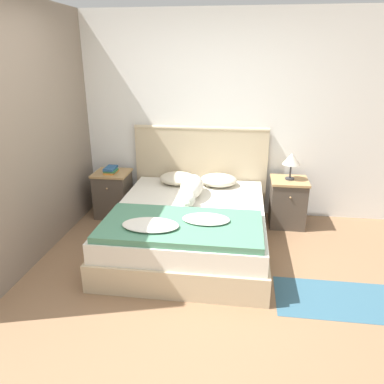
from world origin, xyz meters
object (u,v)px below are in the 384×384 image
at_px(bed, 190,227).
at_px(table_lamp, 292,160).
at_px(pillow_left, 178,178).
at_px(book_stack, 111,170).
at_px(nightstand_right, 288,202).
at_px(pillow_right, 218,180).
at_px(dog, 192,188).
at_px(nightstand_left, 113,194).

bearing_deg(bed, table_lamp, 33.86).
relative_size(pillow_left, book_stack, 1.98).
bearing_deg(nightstand_right, pillow_right, 179.52).
height_order(bed, pillow_left, pillow_left).
xyz_separation_m(pillow_left, pillow_right, (0.52, 0.00, 0.00)).
xyz_separation_m(nightstand_right, pillow_left, (-1.38, 0.01, 0.25)).
bearing_deg(dog, table_lamp, 21.66).
bearing_deg(dog, nightstand_left, 158.07).
distance_m(bed, nightstand_right, 1.35).
distance_m(pillow_left, dog, 0.51).
bearing_deg(table_lamp, bed, -146.14).
bearing_deg(nightstand_left, table_lamp, 0.22).
bearing_deg(bed, nightstand_left, 146.44).
xyz_separation_m(bed, nightstand_right, (1.12, 0.75, 0.06)).
relative_size(pillow_right, dog, 0.59).
distance_m(bed, dog, 0.46).
relative_size(nightstand_left, pillow_right, 1.28).
bearing_deg(pillow_left, nightstand_right, -0.30).
xyz_separation_m(bed, table_lamp, (1.12, 0.75, 0.61)).
xyz_separation_m(nightstand_left, pillow_right, (1.38, 0.01, 0.25)).
bearing_deg(pillow_left, dog, -62.10).
distance_m(pillow_left, book_stack, 0.87).
distance_m(bed, pillow_left, 0.86).
distance_m(dog, table_lamp, 1.26).
xyz_separation_m(nightstand_left, table_lamp, (2.25, 0.01, 0.55)).
relative_size(nightstand_right, book_stack, 2.54).
bearing_deg(dog, pillow_left, 117.90).
relative_size(bed, nightstand_right, 3.37).
height_order(pillow_right, table_lamp, table_lamp).
bearing_deg(table_lamp, nightstand_right, -90.00).
distance_m(pillow_right, table_lamp, 0.92).
height_order(bed, nightstand_left, nightstand_left).
bearing_deg(table_lamp, dog, -158.34).
bearing_deg(table_lamp, pillow_right, -179.92).
distance_m(nightstand_right, book_stack, 2.27).
height_order(pillow_left, table_lamp, table_lamp).
distance_m(nightstand_right, pillow_left, 1.40).
xyz_separation_m(book_stack, table_lamp, (2.25, 0.03, 0.21)).
xyz_separation_m(nightstand_right, table_lamp, (0.00, 0.01, 0.55)).
bearing_deg(dog, bed, -86.53).
bearing_deg(dog, pillow_right, 58.62).
bearing_deg(pillow_right, dog, -121.38).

